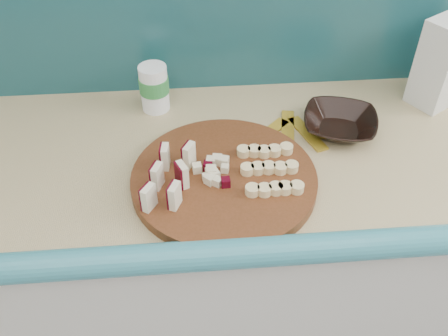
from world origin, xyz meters
TOP-DOWN VIEW (x-y plane):
  - kitchen_counter at (0.10, 1.50)m, footprint 2.20×0.63m
  - cutting_board at (0.08, 1.39)m, footprint 0.41×0.41m
  - apple_wedges at (-0.04, 1.37)m, footprint 0.10×0.16m
  - apple_chunks at (0.05, 1.39)m, footprint 0.06×0.06m
  - banana_slices at (0.18, 1.39)m, footprint 0.13×0.15m
  - brown_bowl at (0.37, 1.55)m, footprint 0.22×0.22m
  - flour_bag at (0.65, 1.67)m, footprint 0.16×0.15m
  - canister at (-0.07, 1.69)m, footprint 0.07×0.07m
  - banana_peel at (0.25, 1.56)m, footprint 0.19×0.17m

SIDE VIEW (x-z plane):
  - kitchen_counter at x=0.10m, z-range 0.00..0.91m
  - banana_peel at x=0.25m, z-range 0.91..0.92m
  - cutting_board at x=0.08m, z-range 0.91..0.93m
  - brown_bowl at x=0.37m, z-range 0.91..0.95m
  - banana_slices at x=0.18m, z-range 0.93..0.95m
  - apple_chunks at x=0.05m, z-range 0.93..0.95m
  - apple_wedges at x=-0.04m, z-range 0.93..0.99m
  - canister at x=-0.07m, z-range 0.91..1.03m
  - flour_bag at x=0.65m, z-range 0.91..1.14m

